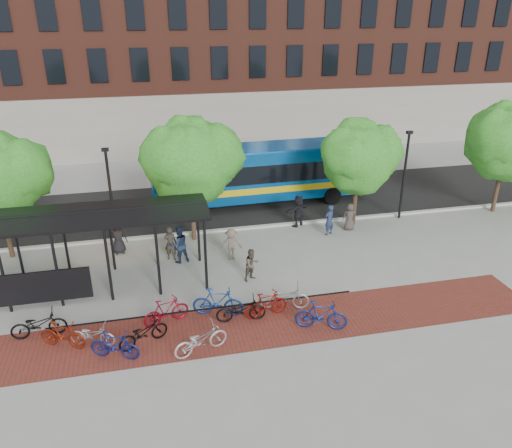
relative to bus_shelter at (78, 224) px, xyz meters
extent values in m
plane|color=#9E9E99|center=(8.13, 0.48, -3.00)|extent=(160.00, 160.00, 0.00)
cube|color=black|center=(8.13, 8.48, -2.99)|extent=(160.00, 8.00, 0.01)
cube|color=#B7B7B2|center=(8.13, 4.48, -2.94)|extent=(160.00, 0.25, 0.12)
cube|color=maroon|center=(6.13, -4.52, -3.00)|extent=(24.00, 3.00, 0.01)
cube|color=black|center=(4.83, -3.62, -3.00)|extent=(12.00, 0.05, 0.95)
cube|color=brown|center=(18.13, 26.48, 7.00)|extent=(55.00, 14.00, 20.00)
cylinder|color=black|center=(-2.87, -1.37, -1.35)|extent=(0.12, 0.12, 3.30)
cylinder|color=black|center=(-2.87, 1.33, -1.35)|extent=(0.12, 0.12, 3.30)
cylinder|color=black|center=(-0.87, -1.37, -1.35)|extent=(0.12, 0.12, 3.30)
cylinder|color=black|center=(-0.87, 1.33, -1.35)|extent=(0.12, 0.12, 3.30)
cylinder|color=black|center=(1.13, -1.37, -1.35)|extent=(0.12, 0.12, 3.30)
cylinder|color=black|center=(1.13, 1.33, -1.35)|extent=(0.12, 0.12, 3.30)
cylinder|color=black|center=(3.13, -1.37, -1.35)|extent=(0.12, 0.12, 3.30)
cylinder|color=black|center=(3.13, 1.33, -1.35)|extent=(0.12, 0.12, 3.30)
cylinder|color=black|center=(5.13, -1.37, -1.35)|extent=(0.12, 0.12, 3.30)
cylinder|color=black|center=(5.13, 1.33, -1.35)|extent=(0.12, 0.12, 3.30)
cube|color=black|center=(-1.87, -1.42, -2.00)|extent=(4.50, 0.08, 1.40)
cube|color=black|center=(0.13, -0.72, 0.45)|extent=(10.60, 1.65, 0.29)
cube|color=black|center=(0.13, 0.68, 0.45)|extent=(10.60, 1.65, 0.29)
cube|color=black|center=(0.13, 1.38, 0.05)|extent=(9.00, 0.10, 0.40)
cube|color=black|center=(1.13, 1.43, -0.60)|extent=(2.40, 0.12, 0.70)
cube|color=#FF7200|center=(1.13, 1.51, -0.60)|extent=(2.20, 0.02, 0.55)
cylinder|color=#382619|center=(-3.87, 3.78, -1.81)|extent=(0.24, 0.24, 2.38)
sphere|color=#26771F|center=(-2.87, 3.98, 1.28)|extent=(3.20, 3.20, 3.20)
cylinder|color=#382619|center=(5.13, 3.78, -1.74)|extent=(0.24, 0.24, 2.52)
sphere|color=#26771F|center=(5.13, 3.78, 1.20)|extent=(4.20, 4.20, 4.20)
sphere|color=#26771F|center=(6.18, 3.98, 1.50)|extent=(3.36, 3.36, 3.36)
sphere|color=#26771F|center=(4.29, 3.48, 1.60)|extent=(3.15, 3.15, 3.15)
sphere|color=#26771F|center=(5.23, 4.18, 2.00)|extent=(2.94, 2.94, 2.94)
cylinder|color=#382619|center=(14.13, 3.78, -1.86)|extent=(0.24, 0.24, 2.27)
sphere|color=#26771F|center=(14.13, 3.78, 0.80)|extent=(3.80, 3.80, 3.80)
sphere|color=#26771F|center=(15.08, 3.98, 1.10)|extent=(3.04, 3.04, 3.04)
sphere|color=#26771F|center=(13.37, 3.48, 1.20)|extent=(2.85, 2.85, 2.85)
sphere|color=#26771F|center=(14.23, 4.18, 1.60)|extent=(2.66, 2.66, 2.66)
cylinder|color=#382619|center=(23.13, 3.78, -1.77)|extent=(0.24, 0.24, 2.45)
sphere|color=#26771F|center=(23.13, 3.78, 1.21)|extent=(4.40, 4.40, 4.40)
sphere|color=#26771F|center=(22.25, 3.48, 1.61)|extent=(3.30, 3.30, 3.30)
sphere|color=#26771F|center=(23.23, 4.18, 2.01)|extent=(3.08, 3.08, 3.08)
cylinder|color=black|center=(1.13, 4.08, -0.50)|extent=(0.14, 0.14, 5.00)
cube|color=black|center=(1.13, 4.08, 2.05)|extent=(0.35, 0.20, 0.15)
cylinder|color=black|center=(17.13, 4.08, -0.50)|extent=(0.14, 0.14, 5.00)
cube|color=black|center=(17.13, 4.08, 2.05)|extent=(0.35, 0.20, 0.15)
cube|color=#074789|center=(9.80, 8.33, -0.98)|extent=(13.32, 3.19, 3.04)
cube|color=black|center=(9.80, 8.33, -0.73)|extent=(13.06, 3.23, 1.10)
cube|color=gold|center=(9.80, 8.33, -1.73)|extent=(13.19, 3.24, 0.39)
cube|color=#074789|center=(9.80, 8.33, 0.48)|extent=(13.05, 2.90, 0.20)
cylinder|color=black|center=(5.59, 6.79, -2.47)|extent=(1.07, 0.34, 1.06)
cylinder|color=black|center=(5.52, 9.66, -2.47)|extent=(1.07, 0.34, 1.06)
cylinder|color=black|center=(14.08, 6.99, -2.47)|extent=(1.07, 0.34, 1.06)
cylinder|color=black|center=(14.01, 9.87, -2.47)|extent=(1.07, 0.34, 1.06)
imported|color=black|center=(-1.43, -3.38, -2.48)|extent=(2.04, 0.84, 1.05)
imported|color=maroon|center=(-0.48, -4.26, -2.46)|extent=(1.83, 1.21, 1.07)
imported|color=#ADADB0|center=(0.56, -4.35, -2.56)|extent=(1.79, 1.07, 0.89)
imported|color=navy|center=(1.39, -5.32, -2.45)|extent=(1.87, 1.16, 1.09)
imported|color=black|center=(2.37, -4.74, -2.49)|extent=(2.03, 1.42, 1.01)
imported|color=maroon|center=(3.27, -3.58, -2.44)|extent=(1.93, 1.06, 1.12)
imported|color=#A9A8AB|center=(4.36, -5.65, -2.46)|extent=(2.17, 1.32, 1.08)
imported|color=navy|center=(5.31, -3.47, -2.38)|extent=(2.13, 1.15, 1.23)
imported|color=black|center=(6.13, -4.05, -2.48)|extent=(2.00, 0.79, 1.03)
imported|color=maroon|center=(7.18, -3.96, -2.45)|extent=(1.88, 0.85, 1.09)
imported|color=#969799|center=(8.02, -3.57, -2.46)|extent=(2.16, 1.17, 1.08)
imported|color=navy|center=(9.01, -5.23, -2.40)|extent=(2.08, 1.22, 1.21)
imported|color=black|center=(1.31, 3.04, -2.12)|extent=(0.95, 0.72, 1.76)
imported|color=#38322C|center=(3.81, 1.74, -2.13)|extent=(0.74, 0.61, 1.74)
imported|color=#1D2B44|center=(4.20, 1.41, -2.07)|extent=(1.07, 0.93, 1.86)
imported|color=brown|center=(6.68, 1.12, -2.19)|extent=(1.06, 0.62, 1.62)
imported|color=black|center=(11.02, 4.28, -2.10)|extent=(1.71, 1.28, 1.79)
imported|color=#423835|center=(13.61, 3.14, -2.23)|extent=(0.81, 0.58, 1.55)
imported|color=#212C4E|center=(12.29, 2.79, -2.15)|extent=(0.74, 0.64, 1.71)
imported|color=#4F443B|center=(7.23, -1.02, -2.24)|extent=(0.92, 0.86, 1.52)
camera|label=1|loc=(3.10, -20.24, 8.47)|focal=35.00mm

